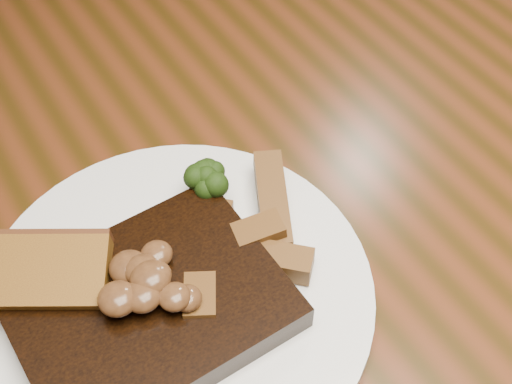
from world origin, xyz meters
TOP-DOWN VIEW (x-y plane):
  - dining_table at (0.00, 0.00)m, footprint 1.60×0.90m
  - chair_far at (0.06, 0.55)m, footprint 0.49×0.49m
  - plate at (-0.11, -0.06)m, footprint 0.35×0.35m
  - steak at (-0.13, -0.07)m, footprint 0.19×0.15m
  - steak_bone at (-0.13, -0.13)m, footprint 0.14×0.02m
  - mushroom_pile at (-0.13, -0.06)m, footprint 0.08×0.08m
  - garlic_bread at (-0.19, -0.01)m, footprint 0.11×0.10m
  - potato_wedges at (-0.04, -0.04)m, footprint 0.11×0.11m
  - broccoli_cluster at (-0.04, 0.01)m, footprint 0.06×0.06m

SIDE VIEW (x-z plane):
  - chair_far at x=0.06m, z-range 0.05..1.01m
  - dining_table at x=0.00m, z-range 0.28..1.03m
  - plate at x=-0.11m, z-range 0.75..0.76m
  - steak_bone at x=-0.13m, z-range 0.76..0.78m
  - garlic_bread at x=-0.19m, z-range 0.76..0.78m
  - potato_wedges at x=-0.04m, z-range 0.76..0.79m
  - steak at x=-0.13m, z-range 0.76..0.79m
  - broccoli_cluster at x=-0.04m, z-range 0.76..0.80m
  - mushroom_pile at x=-0.13m, z-range 0.79..0.82m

